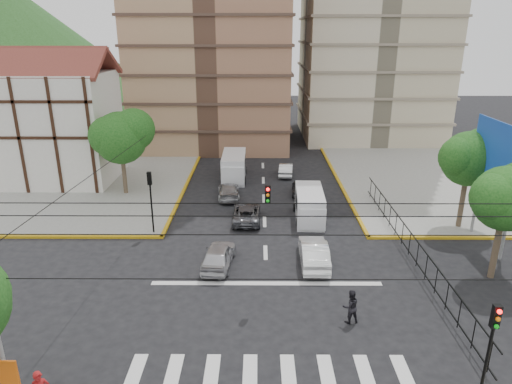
{
  "coord_description": "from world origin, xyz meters",
  "views": [
    {
      "loc": [
        -0.46,
        -21.31,
        13.47
      ],
      "look_at": [
        -0.61,
        5.37,
        4.0
      ],
      "focal_mm": 32.0,
      "sensor_mm": 36.0,
      "label": 1
    }
  ],
  "objects_px": {
    "traffic_light_nw": "(150,192)",
    "car_white_front_right": "(314,252)",
    "district_sign": "(7,383)",
    "car_silver_front_left": "(219,255)",
    "van_right_lane": "(310,207)",
    "pedestrian_crosswalk": "(350,307)",
    "van_left_lane": "(234,168)",
    "traffic_light_se": "(491,340)"
  },
  "relations": [
    {
      "from": "district_sign",
      "to": "van_left_lane",
      "type": "xyz_separation_m",
      "value": [
        6.0,
        29.46,
        -1.26
      ]
    },
    {
      "from": "traffic_light_nw",
      "to": "van_right_lane",
      "type": "xyz_separation_m",
      "value": [
        11.16,
        2.5,
        -2.02
      ]
    },
    {
      "from": "traffic_light_nw",
      "to": "car_white_front_right",
      "type": "relative_size",
      "value": 0.96
    },
    {
      "from": "van_left_lane",
      "to": "pedestrian_crosswalk",
      "type": "relative_size",
      "value": 3.12
    },
    {
      "from": "van_left_lane",
      "to": "car_white_front_right",
      "type": "height_order",
      "value": "van_left_lane"
    },
    {
      "from": "van_right_lane",
      "to": "van_left_lane",
      "type": "xyz_separation_m",
      "value": [
        -6.16,
        9.93,
        0.1
      ]
    },
    {
      "from": "traffic_light_se",
      "to": "car_white_front_right",
      "type": "distance_m",
      "value": 12.59
    },
    {
      "from": "car_silver_front_left",
      "to": "pedestrian_crosswalk",
      "type": "relative_size",
      "value": 2.39
    },
    {
      "from": "pedestrian_crosswalk",
      "to": "car_silver_front_left",
      "type": "bearing_deg",
      "value": -53.45
    },
    {
      "from": "van_right_lane",
      "to": "pedestrian_crosswalk",
      "type": "xyz_separation_m",
      "value": [
        0.64,
        -12.67,
        -0.22
      ]
    },
    {
      "from": "van_left_lane",
      "to": "van_right_lane",
      "type": "bearing_deg",
      "value": -58.38
    },
    {
      "from": "traffic_light_nw",
      "to": "district_sign",
      "type": "distance_m",
      "value": 17.08
    },
    {
      "from": "district_sign",
      "to": "car_silver_front_left",
      "type": "height_order",
      "value": "district_sign"
    },
    {
      "from": "district_sign",
      "to": "van_left_lane",
      "type": "relative_size",
      "value": 0.59
    },
    {
      "from": "traffic_light_se",
      "to": "pedestrian_crosswalk",
      "type": "distance_m",
      "value": 6.99
    },
    {
      "from": "traffic_light_se",
      "to": "district_sign",
      "type": "xyz_separation_m",
      "value": [
        -16.6,
        -1.44,
        -0.66
      ]
    },
    {
      "from": "district_sign",
      "to": "van_right_lane",
      "type": "relative_size",
      "value": 0.63
    },
    {
      "from": "traffic_light_nw",
      "to": "car_white_front_right",
      "type": "xyz_separation_m",
      "value": [
        10.7,
        -4.25,
        -2.36
      ]
    },
    {
      "from": "van_left_lane",
      "to": "car_silver_front_left",
      "type": "height_order",
      "value": "van_left_lane"
    },
    {
      "from": "traffic_light_nw",
      "to": "district_sign",
      "type": "relative_size",
      "value": 1.38
    },
    {
      "from": "pedestrian_crosswalk",
      "to": "traffic_light_se",
      "type": "bearing_deg",
      "value": 110.85
    },
    {
      "from": "car_silver_front_left",
      "to": "car_white_front_right",
      "type": "xyz_separation_m",
      "value": [
        5.76,
        0.3,
        0.05
      ]
    },
    {
      "from": "traffic_light_nw",
      "to": "van_left_lane",
      "type": "bearing_deg",
      "value": 68.1
    },
    {
      "from": "traffic_light_se",
      "to": "pedestrian_crosswalk",
      "type": "relative_size",
      "value": 2.52
    },
    {
      "from": "van_right_lane",
      "to": "van_left_lane",
      "type": "distance_m",
      "value": 11.68
    },
    {
      "from": "van_right_lane",
      "to": "van_left_lane",
      "type": "height_order",
      "value": "van_left_lane"
    },
    {
      "from": "traffic_light_nw",
      "to": "van_right_lane",
      "type": "relative_size",
      "value": 0.87
    },
    {
      "from": "district_sign",
      "to": "pedestrian_crosswalk",
      "type": "bearing_deg",
      "value": 28.22
    },
    {
      "from": "traffic_light_se",
      "to": "car_silver_front_left",
      "type": "xyz_separation_m",
      "value": [
        -10.66,
        11.05,
        -2.4
      ]
    },
    {
      "from": "van_right_lane",
      "to": "car_silver_front_left",
      "type": "bearing_deg",
      "value": -129.19
    },
    {
      "from": "traffic_light_nw",
      "to": "car_white_front_right",
      "type": "height_order",
      "value": "traffic_light_nw"
    },
    {
      "from": "traffic_light_nw",
      "to": "van_right_lane",
      "type": "height_order",
      "value": "traffic_light_nw"
    },
    {
      "from": "district_sign",
      "to": "pedestrian_crosswalk",
      "type": "relative_size",
      "value": 1.83
    },
    {
      "from": "car_white_front_right",
      "to": "pedestrian_crosswalk",
      "type": "xyz_separation_m",
      "value": [
        1.1,
        -5.92,
        0.11
      ]
    },
    {
      "from": "district_sign",
      "to": "car_white_front_right",
      "type": "xyz_separation_m",
      "value": [
        11.7,
        12.79,
        -1.7
      ]
    },
    {
      "from": "van_left_lane",
      "to": "car_white_front_right",
      "type": "xyz_separation_m",
      "value": [
        5.7,
        -16.67,
        -0.44
      ]
    },
    {
      "from": "traffic_light_nw",
      "to": "car_silver_front_left",
      "type": "height_order",
      "value": "traffic_light_nw"
    },
    {
      "from": "van_right_lane",
      "to": "pedestrian_crosswalk",
      "type": "distance_m",
      "value": 12.69
    },
    {
      "from": "van_right_lane",
      "to": "pedestrian_crosswalk",
      "type": "relative_size",
      "value": 2.91
    },
    {
      "from": "van_right_lane",
      "to": "car_white_front_right",
      "type": "xyz_separation_m",
      "value": [
        -0.46,
        -6.75,
        -0.34
      ]
    },
    {
      "from": "traffic_light_se",
      "to": "district_sign",
      "type": "relative_size",
      "value": 1.38
    },
    {
      "from": "traffic_light_nw",
      "to": "district_sign",
      "type": "bearing_deg",
      "value": -93.36
    }
  ]
}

